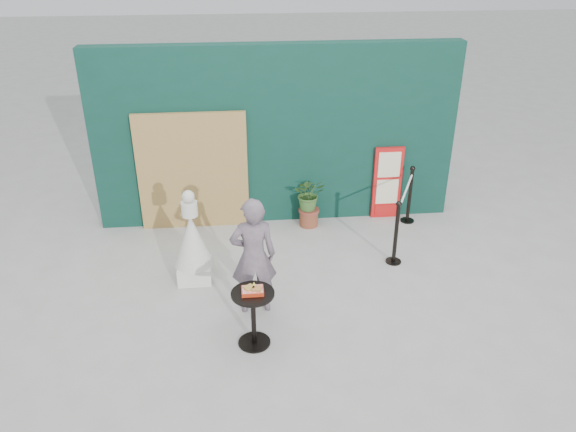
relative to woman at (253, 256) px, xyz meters
The scene contains 10 objects.
ground 1.08m from the woman, 41.84° to the right, with size 60.00×60.00×0.00m, color #ADAAA5.
back_wall 2.82m from the woman, 79.03° to the left, with size 6.00×0.30×3.00m, color #0B3127.
bamboo_fence 2.63m from the woman, 109.57° to the left, with size 1.80×0.08×2.00m, color tan.
woman is the anchor object (origin of this frame).
menu_board 3.48m from the woman, 45.79° to the left, with size 0.50×0.07×1.30m.
statue 1.19m from the woman, 135.81° to the left, with size 0.55×0.55×1.42m.
cafe_table 0.78m from the woman, 93.37° to the right, with size 0.52×0.52×0.75m.
food_basket 0.71m from the woman, 93.21° to the right, with size 0.26×0.19×0.11m.
planter 2.54m from the woman, 65.74° to the left, with size 0.52×0.45×0.89m.
stanchion_barrier 2.98m from the woman, 33.34° to the left, with size 0.84×1.54×1.03m.
Camera 1 is at (-0.69, -5.71, 4.56)m, focal length 35.00 mm.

